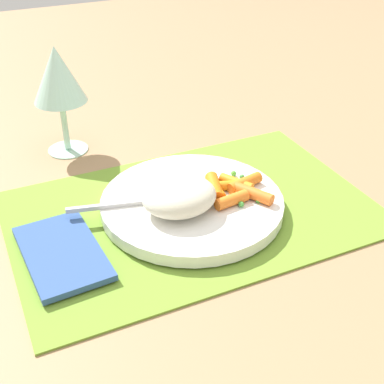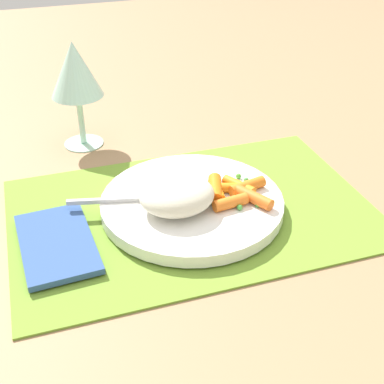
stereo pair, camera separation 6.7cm
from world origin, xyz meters
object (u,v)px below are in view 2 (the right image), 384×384
Objects in this scene: plate at (192,204)px; fork at (163,198)px; napkin at (57,243)px; wine_glass at (75,72)px; carrot_portion at (233,191)px; rice_mound at (177,195)px.

plate is 1.19× the size of fork.
plate is 0.04m from fork.
plate is 1.69× the size of napkin.
wine_glass is at bearing 75.08° from napkin.
carrot_portion reaches higher than fork.
rice_mound reaches higher than carrot_portion.
plate is at bearing -13.24° from fork.
plate reaches higher than napkin.
rice_mound reaches higher than napkin.
rice_mound is 0.47× the size of fork.
plate is 1.41× the size of wine_glass.
napkin is at bearing -166.93° from fork.
carrot_portion is 0.23m from napkin.
carrot_portion is 0.64× the size of napkin.
napkin is at bearing -177.24° from rice_mound.
rice_mound reaches higher than fork.
wine_glass reaches higher than napkin.
wine_glass is at bearing 107.54° from rice_mound.
wine_glass is (-0.11, 0.24, 0.11)m from plate.
rice_mound is at bearing -146.84° from plate.
napkin is (-0.07, -0.27, -0.11)m from wine_glass.
fork is at bearing 13.07° from napkin.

